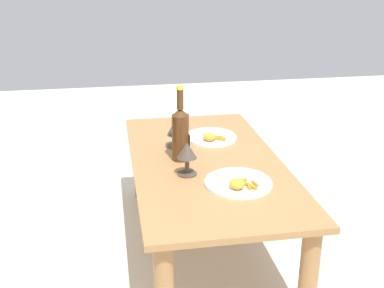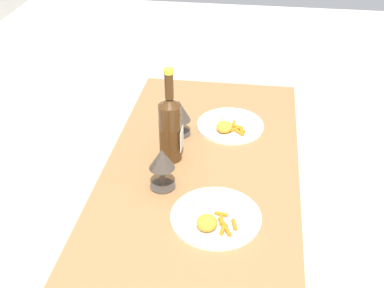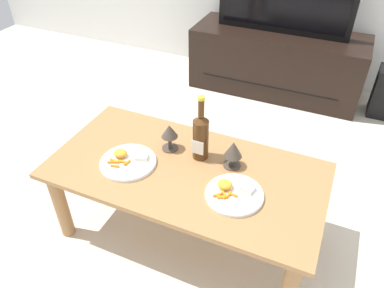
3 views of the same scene
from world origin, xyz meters
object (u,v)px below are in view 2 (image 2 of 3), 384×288
(wine_bottle, at_px, (170,126))
(dinner_plate_right, at_px, (230,125))
(dining_table, at_px, (201,183))
(goblet_left, at_px, (162,162))
(dinner_plate_left, at_px, (215,217))
(goblet_right, at_px, (179,112))

(wine_bottle, distance_m, dinner_plate_right, 0.32)
(dining_table, height_order, goblet_left, goblet_left)
(dinner_plate_right, bearing_deg, wine_bottle, 141.64)
(goblet_left, distance_m, dinner_plate_left, 0.24)
(goblet_right, distance_m, dinner_plate_right, 0.21)
(dining_table, distance_m, dinner_plate_right, 0.29)
(wine_bottle, xyz_separation_m, goblet_left, (-0.16, -0.00, -0.03))
(goblet_right, bearing_deg, goblet_left, -180.00)
(dining_table, xyz_separation_m, goblet_right, (0.19, 0.11, 0.17))
(wine_bottle, relative_size, goblet_left, 2.38)
(wine_bottle, xyz_separation_m, dinner_plate_right, (0.23, -0.18, -0.12))
(dining_table, distance_m, wine_bottle, 0.24)
(goblet_right, relative_size, dinner_plate_right, 0.55)
(dining_table, height_order, dinner_plate_right, dinner_plate_right)
(dining_table, xyz_separation_m, goblet_left, (-0.13, 0.11, 0.17))
(wine_bottle, height_order, dinner_plate_right, wine_bottle)
(dining_table, height_order, wine_bottle, wine_bottle)
(goblet_right, distance_m, dinner_plate_left, 0.50)
(wine_bottle, distance_m, dinner_plate_left, 0.37)
(dining_table, xyz_separation_m, wine_bottle, (0.03, 0.11, 0.21))
(goblet_left, bearing_deg, wine_bottle, 0.87)
(wine_bottle, bearing_deg, goblet_left, -179.13)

